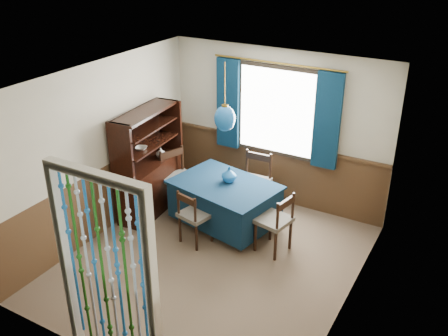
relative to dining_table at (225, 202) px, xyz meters
The scene contains 22 objects.
floor 1.01m from the dining_table, 71.02° to the right, with size 4.00×4.00×0.00m, color brown.
ceiling 2.28m from the dining_table, 71.02° to the right, with size 4.00×4.00×0.00m, color silver.
wall_back 1.44m from the dining_table, 75.16° to the left, with size 3.60×3.60×0.00m, color #BBB199.
wall_front 3.00m from the dining_table, 84.05° to the right, with size 3.60×3.60×0.00m, color #BBB199.
wall_left 1.92m from the dining_table, 149.89° to the right, with size 4.00×4.00×0.00m, color #BBB199.
wall_right 2.42m from the dining_table, 22.52° to the right, with size 4.00×4.00×0.00m, color #BBB199.
wainscot_back 1.16m from the dining_table, 74.97° to the left, with size 3.60×3.60×0.00m, color #482F1B.
wainscot_front 2.87m from the dining_table, 84.01° to the right, with size 3.60×3.60×0.00m, color #482F1B.
wainscot_left 1.72m from the dining_table, 149.64° to the right, with size 4.00×4.00×0.00m, color #482F1B.
wainscot_right 2.26m from the dining_table, 22.66° to the right, with size 4.00×4.00×0.00m, color #482F1B.
window 1.59m from the dining_table, 74.50° to the left, with size 1.32×0.12×1.42m, color black.
doorway 2.90m from the dining_table, 83.92° to the right, with size 1.16×0.12×2.18m, color silver, non-canonical shape.
dining_table is the anchor object (origin of this frame).
chair_near 0.61m from the dining_table, 104.77° to the right, with size 0.48×0.47×0.83m.
chair_far 0.64m from the dining_table, 74.32° to the left, with size 0.49×0.47×0.96m.
chair_left 0.92m from the dining_table, behind, with size 0.60×0.61×0.97m.
chair_right 0.94m from the dining_table, 13.26° to the right, with size 0.49×0.51×0.89m.
sideboard 1.28m from the dining_table, behind, with size 0.55×1.31×1.66m.
pendant_lamp 1.31m from the dining_table, 116.57° to the right, with size 0.29×0.29×0.96m.
vase_table 0.41m from the dining_table, 77.38° to the left, with size 0.20×0.20×0.21m, color #144D8B.
bowl_shelf 1.46m from the dining_table, 163.01° to the right, with size 0.19×0.19×0.05m, color beige.
vase_sideboard 1.30m from the dining_table, behind, with size 0.17×0.17×0.17m, color beige.
Camera 1 is at (2.87, -4.73, 4.05)m, focal length 40.00 mm.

